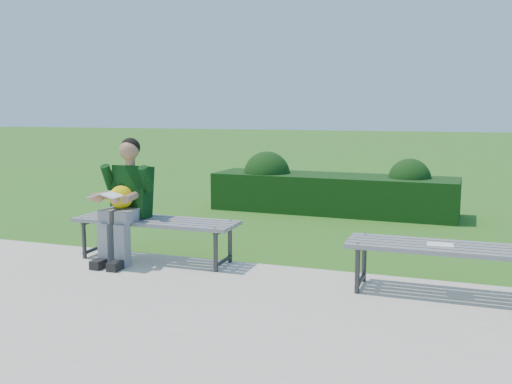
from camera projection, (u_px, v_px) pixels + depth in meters
name	position (u px, v px, depth m)	size (l,w,h in m)	color
ground	(283.00, 268.00, 5.93)	(80.00, 80.00, 0.00)	#3B7721
walkway	(216.00, 326.00, 4.30)	(30.00, 3.50, 0.02)	#B3A994
hedge	(329.00, 189.00, 9.12)	(3.88, 1.08, 0.95)	#1E4213
bench_left	(156.00, 224.00, 6.10)	(1.80, 0.50, 0.46)	slate
bench_right	(452.00, 252.00, 4.91)	(1.80, 0.50, 0.46)	slate
seated_boy	(126.00, 197.00, 6.06)	(0.56, 0.76, 1.31)	slate
paper_sheet	(440.00, 245.00, 4.93)	(0.23, 0.17, 0.01)	white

